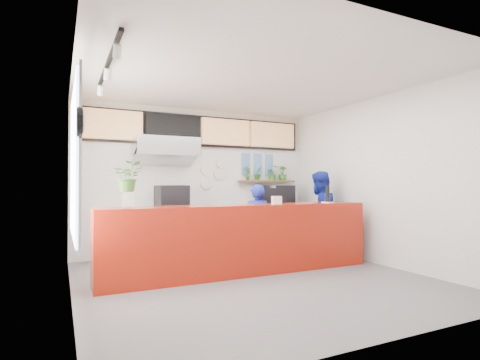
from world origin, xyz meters
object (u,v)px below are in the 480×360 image
object	(u,v)px
staff_center	(257,224)
pepper_mill	(328,194)
service_counter	(243,239)
panini_oven	(172,198)
espresso_machine	(275,197)
staff_right	(319,214)

from	to	relation	value
staff_center	pepper_mill	xyz separation A→B (m)	(1.11, -0.58, 0.55)
service_counter	pepper_mill	distance (m)	1.78
panini_oven	staff_center	size ratio (longest dim) A/B	0.40
espresso_machine	service_counter	bearing A→B (deg)	-115.62
staff_right	pepper_mill	world-z (taller)	staff_right
espresso_machine	staff_center	distance (m)	1.80
service_counter	staff_center	bearing A→B (deg)	43.19
service_counter	pepper_mill	bearing A→B (deg)	-3.24
service_counter	espresso_machine	distance (m)	2.54
staff_center	espresso_machine	bearing A→B (deg)	-110.62
service_counter	panini_oven	world-z (taller)	panini_oven
staff_right	service_counter	bearing A→B (deg)	-13.45
pepper_mill	service_counter	bearing A→B (deg)	176.76
service_counter	staff_center	size ratio (longest dim) A/B	3.16
pepper_mill	panini_oven	bearing A→B (deg)	140.50
staff_right	panini_oven	bearing A→B (deg)	-54.56
service_counter	staff_right	world-z (taller)	staff_right
service_counter	staff_right	bearing A→B (deg)	16.85
panini_oven	pepper_mill	distance (m)	2.98
staff_right	pepper_mill	xyz separation A→B (m)	(-0.36, -0.70, 0.41)
espresso_machine	pepper_mill	bearing A→B (deg)	-74.16
panini_oven	espresso_machine	xyz separation A→B (m)	(2.35, 0.00, -0.00)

